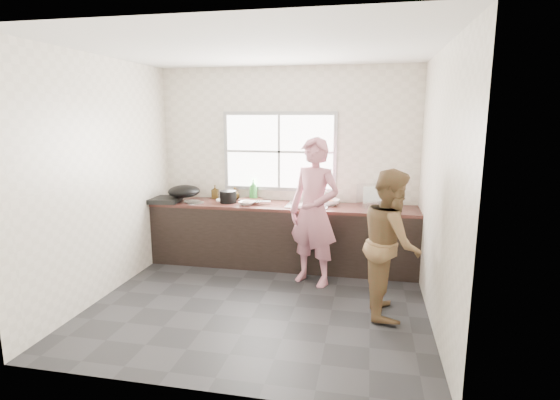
% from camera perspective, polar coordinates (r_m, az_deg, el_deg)
% --- Properties ---
extents(floor, '(3.60, 3.20, 0.01)m').
position_cam_1_polar(floor, '(4.98, -2.70, -13.40)').
color(floor, '#242427').
rests_on(floor, ground).
extents(ceiling, '(3.60, 3.20, 0.01)m').
position_cam_1_polar(ceiling, '(4.58, -3.03, 19.20)').
color(ceiling, silver).
rests_on(ceiling, wall_back).
extents(wall_back, '(3.60, 0.01, 2.70)m').
position_cam_1_polar(wall_back, '(6.14, 0.88, 4.47)').
color(wall_back, silver).
rests_on(wall_back, ground).
extents(wall_left, '(0.01, 3.20, 2.70)m').
position_cam_1_polar(wall_left, '(5.33, -22.04, 2.64)').
color(wall_left, silver).
rests_on(wall_left, ground).
extents(wall_right, '(0.01, 3.20, 2.70)m').
position_cam_1_polar(wall_right, '(4.50, 20.04, 1.34)').
color(wall_right, beige).
rests_on(wall_right, ground).
extents(wall_front, '(3.60, 0.01, 2.70)m').
position_cam_1_polar(wall_front, '(3.09, -10.27, -2.38)').
color(wall_front, silver).
rests_on(wall_front, ground).
extents(cabinet, '(3.60, 0.62, 0.82)m').
position_cam_1_polar(cabinet, '(6.02, 0.29, -4.79)').
color(cabinet, black).
rests_on(cabinet, floor).
extents(countertop, '(3.60, 0.64, 0.04)m').
position_cam_1_polar(countertop, '(5.92, 0.29, -0.79)').
color(countertop, '#3D1E19').
rests_on(countertop, cabinet).
extents(sink, '(0.55, 0.45, 0.02)m').
position_cam_1_polar(sink, '(5.85, 3.66, -0.69)').
color(sink, silver).
rests_on(sink, countertop).
extents(faucet, '(0.02, 0.02, 0.30)m').
position_cam_1_polar(faucet, '(6.02, 3.94, 1.05)').
color(faucet, silver).
rests_on(faucet, countertop).
extents(window_frame, '(1.60, 0.05, 1.10)m').
position_cam_1_polar(window_frame, '(6.12, -0.07, 6.34)').
color(window_frame, '#9EA0A5').
rests_on(window_frame, wall_back).
extents(window_glazing, '(1.50, 0.01, 1.00)m').
position_cam_1_polar(window_glazing, '(6.10, -0.12, 6.32)').
color(window_glazing, white).
rests_on(window_glazing, window_frame).
extents(woman, '(0.73, 0.62, 1.68)m').
position_cam_1_polar(woman, '(5.31, 4.46, -2.21)').
color(woman, pink).
rests_on(woman, floor).
extents(person_side, '(0.63, 0.79, 1.53)m').
position_cam_1_polar(person_side, '(4.64, 14.29, -5.43)').
color(person_side, brown).
rests_on(person_side, floor).
extents(cutting_board, '(0.41, 0.41, 0.03)m').
position_cam_1_polar(cutting_board, '(6.13, -3.83, -0.03)').
color(cutting_board, '#341C14').
rests_on(cutting_board, countertop).
extents(cleaver, '(0.25, 0.17, 0.01)m').
position_cam_1_polar(cleaver, '(5.91, -2.37, -0.18)').
color(cleaver, silver).
rests_on(cleaver, cutting_board).
extents(bowl_mince, '(0.25, 0.25, 0.05)m').
position_cam_1_polar(bowl_mince, '(5.89, -4.33, -0.41)').
color(bowl_mince, silver).
rests_on(bowl_mince, countertop).
extents(bowl_crabs, '(0.23, 0.23, 0.06)m').
position_cam_1_polar(bowl_crabs, '(5.90, 6.61, -0.38)').
color(bowl_crabs, silver).
rests_on(bowl_crabs, countertop).
extents(bowl_held, '(0.29, 0.29, 0.07)m').
position_cam_1_polar(bowl_held, '(5.65, 2.88, -0.81)').
color(bowl_held, white).
rests_on(bowl_held, countertop).
extents(black_pot, '(0.28, 0.28, 0.17)m').
position_cam_1_polar(black_pot, '(6.06, -6.79, 0.42)').
color(black_pot, black).
rests_on(black_pot, countertop).
extents(plate_food, '(0.30, 0.30, 0.02)m').
position_cam_1_polar(plate_food, '(6.24, -7.32, 0.01)').
color(plate_food, white).
rests_on(plate_food, countertop).
extents(bottle_green, '(0.15, 0.15, 0.31)m').
position_cam_1_polar(bottle_green, '(6.21, -3.51, 1.39)').
color(bottle_green, '#2D8B33').
rests_on(bottle_green, countertop).
extents(bottle_brown_tall, '(0.09, 0.09, 0.18)m').
position_cam_1_polar(bottle_brown_tall, '(6.39, -8.47, 0.99)').
color(bottle_brown_tall, '#473211').
rests_on(bottle_brown_tall, countertop).
extents(bottle_brown_short, '(0.13, 0.13, 0.16)m').
position_cam_1_polar(bottle_brown_short, '(6.30, -5.91, 0.80)').
color(bottle_brown_short, '#422C10').
rests_on(bottle_brown_short, countertop).
extents(glass_jar, '(0.09, 0.09, 0.11)m').
position_cam_1_polar(glass_jar, '(6.19, -6.22, 0.40)').
color(glass_jar, silver).
rests_on(glass_jar, countertop).
extents(burner, '(0.47, 0.47, 0.06)m').
position_cam_1_polar(burner, '(6.30, -14.88, 0.04)').
color(burner, black).
rests_on(burner, countertop).
extents(wok, '(0.53, 0.53, 0.17)m').
position_cam_1_polar(wok, '(6.25, -12.41, 1.12)').
color(wok, black).
rests_on(wok, burner).
extents(dish_rack, '(0.45, 0.39, 0.29)m').
position_cam_1_polar(dish_rack, '(5.91, 12.12, 0.58)').
color(dish_rack, '#B9BCBF').
rests_on(dish_rack, countertop).
extents(pot_lid_left, '(0.31, 0.31, 0.01)m').
position_cam_1_polar(pot_lid_left, '(6.10, -10.99, -0.38)').
color(pot_lid_left, '#A8A9AF').
rests_on(pot_lid_left, countertop).
extents(pot_lid_right, '(0.26, 0.26, 0.01)m').
position_cam_1_polar(pot_lid_right, '(6.21, -11.43, -0.20)').
color(pot_lid_right, '#A7A8AD').
rests_on(pot_lid_right, countertop).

